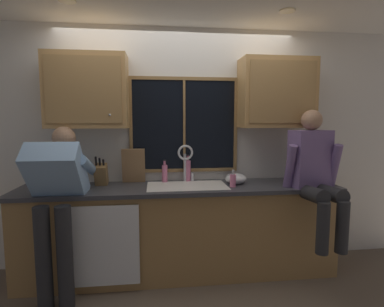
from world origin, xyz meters
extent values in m
cube|color=silver|center=(0.00, 0.06, 1.27)|extent=(5.53, 0.12, 2.55)
cylinder|color=#FFEAB2|center=(-0.94, -0.60, 2.54)|extent=(0.14, 0.14, 0.01)
cylinder|color=#FFEAB2|center=(0.94, -0.60, 2.54)|extent=(0.14, 0.14, 0.01)
cube|color=black|center=(0.07, -0.01, 1.52)|extent=(1.10, 0.02, 0.95)
cube|color=olive|center=(0.07, -0.02, 2.02)|extent=(1.17, 0.02, 0.04)
cube|color=olive|center=(0.07, -0.02, 1.03)|extent=(1.17, 0.02, 0.04)
cube|color=olive|center=(-0.50, -0.02, 1.52)|extent=(0.04, 0.02, 0.95)
cube|color=olive|center=(0.64, -0.02, 1.52)|extent=(0.03, 0.02, 0.95)
cube|color=olive|center=(0.07, -0.02, 1.52)|extent=(0.02, 0.02, 0.95)
cube|color=#A07744|center=(0.00, -0.29, 0.44)|extent=(3.13, 0.58, 0.88)
cube|color=#38383D|center=(0.00, -0.31, 0.90)|extent=(3.19, 0.62, 0.04)
cube|color=white|center=(-0.70, -0.61, 0.46)|extent=(0.60, 0.02, 0.74)
cube|color=#B2844C|center=(-0.90, -0.17, 1.86)|extent=(0.77, 0.33, 0.72)
cube|color=#9D7443|center=(-0.90, -0.34, 1.86)|extent=(0.69, 0.01, 0.62)
sphere|color=#B2B2B7|center=(-0.66, -0.34, 1.63)|extent=(0.02, 0.02, 0.02)
cube|color=#B2844C|center=(1.04, -0.17, 1.86)|extent=(0.77, 0.33, 0.72)
cube|color=#9D7443|center=(1.04, -0.34, 1.86)|extent=(0.69, 0.01, 0.62)
sphere|color=#B2B2B7|center=(1.27, -0.34, 1.63)|extent=(0.02, 0.02, 0.02)
cube|color=white|center=(0.07, -0.30, 0.91)|extent=(0.80, 0.46, 0.02)
cube|color=beige|center=(-0.13, -0.30, 0.81)|extent=(0.36, 0.42, 0.20)
cube|color=beige|center=(0.27, -0.30, 0.81)|extent=(0.36, 0.42, 0.20)
cube|color=white|center=(0.07, -0.30, 0.81)|extent=(0.04, 0.42, 0.20)
cylinder|color=silver|center=(0.07, -0.08, 1.07)|extent=(0.03, 0.03, 0.30)
torus|color=silver|center=(0.07, -0.14, 1.24)|extent=(0.16, 0.02, 0.16)
cylinder|color=silver|center=(0.15, -0.08, 0.97)|extent=(0.03, 0.03, 0.09)
cylinder|color=#262628|center=(-1.17, -0.76, 0.44)|extent=(0.13, 0.13, 0.88)
cylinder|color=#262628|center=(-1.00, -0.76, 0.44)|extent=(0.13, 0.13, 0.88)
cube|color=#8CB2DB|center=(-1.09, -0.58, 1.11)|extent=(0.44, 0.53, 0.59)
sphere|color=#A57A5B|center=(-1.09, -0.33, 1.42)|extent=(0.21, 0.21, 0.21)
cylinder|color=#8CB2DB|center=(-1.31, -0.40, 1.16)|extent=(0.09, 0.52, 0.26)
cylinder|color=#8CB2DB|center=(-0.87, -0.40, 1.16)|extent=(0.09, 0.52, 0.26)
cylinder|color=#262628|center=(1.19, -0.69, 0.90)|extent=(0.14, 0.43, 0.16)
cylinder|color=#262628|center=(1.37, -0.69, 0.90)|extent=(0.14, 0.43, 0.16)
cylinder|color=#262628|center=(1.19, -0.91, 0.65)|extent=(0.11, 0.11, 0.46)
cylinder|color=#262628|center=(1.37, -0.91, 0.65)|extent=(0.11, 0.11, 0.46)
cube|color=slate|center=(1.28, -0.47, 1.20)|extent=(0.43, 0.29, 0.56)
sphere|color=#A57A5B|center=(1.28, -0.47, 1.58)|extent=(0.20, 0.20, 0.20)
cylinder|color=slate|center=(1.05, -0.52, 1.12)|extent=(0.08, 0.20, 0.47)
cylinder|color=slate|center=(1.51, -0.52, 1.12)|extent=(0.08, 0.20, 0.47)
cube|color=olive|center=(-0.79, -0.17, 1.02)|extent=(0.12, 0.18, 0.25)
cylinder|color=black|center=(-0.83, -0.23, 1.18)|extent=(0.02, 0.05, 0.09)
cylinder|color=black|center=(-0.79, -0.23, 1.17)|extent=(0.02, 0.04, 0.08)
cylinder|color=black|center=(-0.76, -0.23, 1.16)|extent=(0.02, 0.04, 0.06)
cube|color=#997047|center=(-0.47, -0.09, 1.10)|extent=(0.24, 0.10, 0.37)
ellipsoid|color=silver|center=(0.59, -0.25, 0.97)|extent=(0.22, 0.22, 0.11)
cylinder|color=pink|center=(0.52, -0.40, 0.98)|extent=(0.06, 0.06, 0.12)
cylinder|color=silver|center=(0.52, -0.40, 1.06)|extent=(0.02, 0.02, 0.04)
cylinder|color=silver|center=(0.52, -0.42, 1.09)|extent=(0.01, 0.04, 0.01)
cylinder|color=pink|center=(-0.15, -0.08, 1.01)|extent=(0.06, 0.06, 0.18)
cylinder|color=#AD5B7A|center=(-0.15, -0.08, 1.12)|extent=(0.03, 0.03, 0.05)
cylinder|color=black|center=(-0.15, -0.08, 1.15)|extent=(0.03, 0.03, 0.01)
cylinder|color=pink|center=(0.10, -0.06, 1.03)|extent=(0.06, 0.06, 0.22)
cylinder|color=#AD5B7A|center=(0.10, -0.06, 1.17)|extent=(0.03, 0.03, 0.06)
cylinder|color=black|center=(0.10, -0.06, 1.20)|extent=(0.03, 0.03, 0.01)
camera|label=1|loc=(-0.24, -3.30, 1.59)|focal=28.49mm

